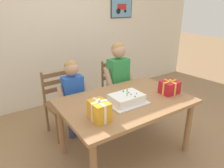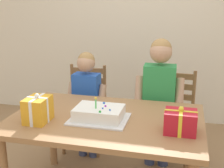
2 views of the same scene
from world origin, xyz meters
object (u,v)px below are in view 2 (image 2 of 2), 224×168
Objects in this scene: gift_box_beside_cake at (180,122)px; chair_right at (172,115)px; dining_table at (106,128)px; child_older at (159,91)px; chair_left at (85,107)px; birthday_cake at (99,114)px; child_younger at (87,95)px; gift_box_red_large at (38,110)px.

gift_box_beside_cake reaches higher than chair_right.
child_older reaches higher than dining_table.
gift_box_beside_cake is at bearing -43.98° from chair_left.
birthday_cake is (-0.04, -0.06, 0.14)m from dining_table.
child_younger is at bearing 140.21° from gift_box_beside_cake.
gift_box_beside_cake is 0.82m from child_older.
birthday_cake is at bearing -118.90° from chair_right.
gift_box_red_large is at bearing -133.94° from child_older.
gift_box_beside_cake is 1.49m from chair_left.
child_older is (0.35, 0.65, 0.13)m from dining_table.
gift_box_red_large is 0.87m from child_younger.
chair_left is 0.32m from child_younger.
gift_box_beside_cake is (0.61, -0.08, 0.03)m from birthday_cake.
chair_left is (-0.44, 0.93, -0.32)m from birthday_cake.
child_younger is (-0.38, 0.65, 0.04)m from dining_table.
dining_table is 0.75m from child_older.
gift_box_red_large is at bearing -131.54° from chair_right.
birthday_cake is 1.96× the size of gift_box_red_large.
chair_left is at bearing 165.26° from child_older.
gift_box_beside_cake is at bearing -39.79° from child_younger.
gift_box_red_large is at bearing -96.16° from child_younger.
gift_box_beside_cake is at bearing -84.67° from chair_right.
gift_box_beside_cake is 0.20× the size of child_younger.
dining_table is 0.55m from gift_box_red_large.
gift_box_beside_cake is at bearing -7.40° from birthday_cake.
chair_right is 0.82× the size of child_younger.
child_younger reaches higher than chair_left.
child_younger is at bearing -165.81° from chair_right.
gift_box_beside_cake is 1.24m from child_younger.
dining_table is 0.61m from gift_box_beside_cake.
birthday_cake is 1.97× the size of gift_box_beside_cake.
gift_box_red_large is 1.05m from gift_box_beside_cake.
chair_right is at bearing 61.33° from dining_table.
gift_box_beside_cake reaches higher than chair_left.
child_younger is (-0.95, 0.79, -0.13)m from gift_box_beside_cake.
gift_box_red_large is at bearing -157.06° from dining_table.
gift_box_red_large reaches higher than gift_box_beside_cake.
child_younger is at bearing 83.84° from gift_box_red_large.
birthday_cake is at bearing 172.60° from gift_box_beside_cake.
dining_table is at bearing -61.41° from chair_left.
dining_table is 1.01m from chair_left.
gift_box_beside_cake is 1.07m from chair_right.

